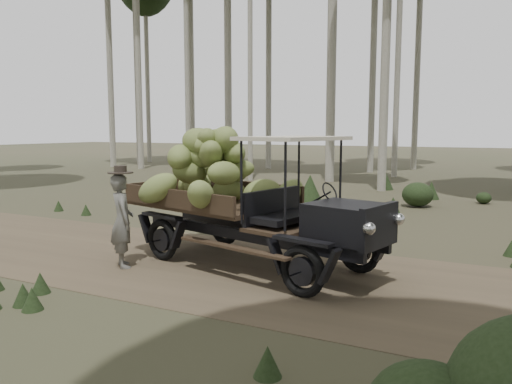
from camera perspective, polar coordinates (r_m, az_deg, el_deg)
ground at (r=9.19m, az=-12.10°, el=-7.29°), size 120.00×120.00×0.00m
dirt_track at (r=9.19m, az=-12.10°, el=-7.27°), size 70.00×4.00×0.01m
banana_truck at (r=8.57m, az=-2.87°, el=1.12°), size 4.94×2.73×2.39m
farmer at (r=8.50m, az=-15.06°, el=-3.06°), size 0.67×0.64×1.69m
undergrowth at (r=6.38m, az=-21.10°, el=-9.40°), size 21.95×22.61×1.31m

